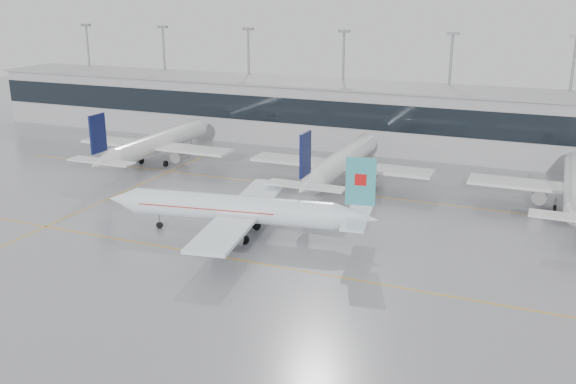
% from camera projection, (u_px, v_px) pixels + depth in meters
% --- Properties ---
extents(ground, '(320.00, 320.00, 0.00)m').
position_uv_depth(ground, '(248.00, 261.00, 74.31)').
color(ground, gray).
rests_on(ground, ground).
extents(taxi_line_main, '(120.00, 0.25, 0.01)m').
position_uv_depth(taxi_line_main, '(248.00, 261.00, 74.31)').
color(taxi_line_main, orange).
rests_on(taxi_line_main, ground).
extents(taxi_line_north, '(120.00, 0.25, 0.01)m').
position_uv_depth(taxi_line_north, '(332.00, 191.00, 100.72)').
color(taxi_line_north, orange).
rests_on(taxi_line_north, ground).
extents(taxi_line_cross, '(0.25, 60.00, 0.01)m').
position_uv_depth(taxi_line_cross, '(116.00, 195.00, 98.61)').
color(taxi_line_cross, orange).
rests_on(taxi_line_cross, ground).
extents(terminal, '(180.00, 15.00, 12.00)m').
position_uv_depth(terminal, '(386.00, 118.00, 127.11)').
color(terminal, '#99999D').
rests_on(terminal, ground).
extents(terminal_glass, '(180.00, 0.20, 5.00)m').
position_uv_depth(terminal_glass, '(376.00, 117.00, 120.01)').
color(terminal_glass, black).
rests_on(terminal_glass, ground).
extents(terminal_roof, '(182.00, 16.00, 0.40)m').
position_uv_depth(terminal_roof, '(387.00, 87.00, 125.27)').
color(terminal_roof, gray).
rests_on(terminal_roof, ground).
extents(light_masts, '(156.40, 1.00, 22.60)m').
position_uv_depth(light_masts, '(395.00, 77.00, 130.21)').
color(light_masts, gray).
rests_on(light_masts, ground).
extents(air_canada_jet, '(35.89, 28.81, 11.22)m').
position_uv_depth(air_canada_jet, '(241.00, 210.00, 81.11)').
color(air_canada_jet, white).
rests_on(air_canada_jet, ground).
extents(parked_jet_b, '(29.64, 36.96, 11.72)m').
position_uv_depth(parked_jet_b, '(156.00, 144.00, 115.81)').
color(parked_jet_b, silver).
rests_on(parked_jet_b, ground).
extents(parked_jet_c, '(29.64, 36.96, 11.72)m').
position_uv_depth(parked_jet_c, '(340.00, 163.00, 102.86)').
color(parked_jet_c, silver).
rests_on(parked_jet_c, ground).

